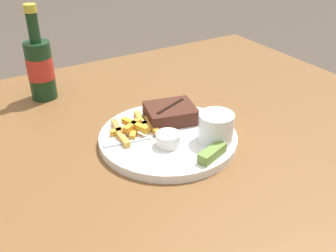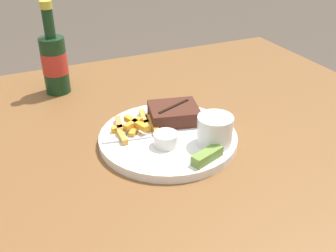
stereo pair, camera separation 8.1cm
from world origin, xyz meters
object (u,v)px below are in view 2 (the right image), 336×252
at_px(dinner_plate, 168,138).
at_px(beer_bottle, 54,62).
at_px(dipping_sauce_cup, 166,139).
at_px(coleslaw_cup, 215,129).
at_px(pickle_spear, 207,156).
at_px(steak_portion, 174,113).
at_px(fork_utensil, 132,138).

bearing_deg(dinner_plate, beer_bottle, 114.96).
relative_size(dipping_sauce_cup, beer_bottle, 0.21).
xyz_separation_m(coleslaw_cup, pickle_spear, (-0.04, -0.05, -0.02)).
relative_size(dipping_sauce_cup, pickle_spear, 0.69).
bearing_deg(dipping_sauce_cup, steak_portion, 56.25).
relative_size(dinner_plate, beer_bottle, 1.22).
distance_m(dinner_plate, fork_utensil, 0.08).
xyz_separation_m(dipping_sauce_cup, fork_utensil, (-0.05, 0.05, -0.01)).
distance_m(steak_portion, coleslaw_cup, 0.13).
height_order(dipping_sauce_cup, fork_utensil, dipping_sauce_cup).
height_order(dinner_plate, steak_portion, steak_portion).
height_order(coleslaw_cup, fork_utensil, coleslaw_cup).
relative_size(dinner_plate, pickle_spear, 4.02).
relative_size(steak_portion, dipping_sauce_cup, 2.48).
height_order(fork_utensil, beer_bottle, beer_bottle).
bearing_deg(fork_utensil, coleslaw_cup, -19.77).
bearing_deg(coleslaw_cup, beer_bottle, 119.05).
xyz_separation_m(dinner_plate, beer_bottle, (-0.16, 0.35, 0.07)).
bearing_deg(steak_portion, coleslaw_cup, -74.96).
bearing_deg(beer_bottle, coleslaw_cup, -60.95).
xyz_separation_m(steak_portion, fork_utensil, (-0.11, -0.04, -0.01)).
bearing_deg(dinner_plate, coleslaw_cup, -44.87).
height_order(steak_portion, fork_utensil, steak_portion).
bearing_deg(beer_bottle, fork_utensil, -75.33).
distance_m(fork_utensil, beer_bottle, 0.35).
height_order(dinner_plate, beer_bottle, beer_bottle).
bearing_deg(beer_bottle, pickle_spear, -67.72).
xyz_separation_m(coleslaw_cup, beer_bottle, (-0.23, 0.42, 0.03)).
bearing_deg(pickle_spear, dinner_plate, 103.62).
bearing_deg(fork_utensil, dinner_plate, 0.00).
height_order(steak_portion, beer_bottle, beer_bottle).
bearing_deg(dinner_plate, steak_portion, 54.13).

